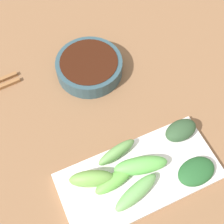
% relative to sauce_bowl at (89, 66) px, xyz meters
% --- Properties ---
extents(tabletop, '(2.10, 2.10, 0.02)m').
position_rel_sauce_bowl_xyz_m(tabletop, '(0.11, -0.03, -0.03)').
color(tabletop, brown).
rests_on(tabletop, ground).
extents(sauce_bowl, '(0.14, 0.14, 0.04)m').
position_rel_sauce_bowl_xyz_m(sauce_bowl, '(0.00, 0.00, 0.00)').
color(sauce_bowl, '#304C55').
rests_on(sauce_bowl, tabletop).
extents(serving_plate, '(0.13, 0.28, 0.01)m').
position_rel_sauce_bowl_xyz_m(serving_plate, '(0.25, -0.01, -0.01)').
color(serving_plate, white).
rests_on(serving_plate, tabletop).
extents(broccoli_stalk_0, '(0.04, 0.08, 0.03)m').
position_rel_sauce_bowl_xyz_m(broccoli_stalk_0, '(0.20, -0.03, 0.01)').
color(broccoli_stalk_0, '#6AA254').
rests_on(broccoli_stalk_0, serving_plate).
extents(broccoli_stalk_1, '(0.05, 0.10, 0.03)m').
position_rel_sauce_bowl_xyz_m(broccoli_stalk_1, '(0.24, -0.00, 0.01)').
color(broccoli_stalk_1, '#61B74F').
rests_on(broccoli_stalk_1, serving_plate).
extents(broccoli_leafy_2, '(0.05, 0.07, 0.02)m').
position_rel_sauce_bowl_xyz_m(broccoli_leafy_2, '(0.29, 0.08, 0.00)').
color(broccoli_leafy_2, '#235729').
rests_on(broccoli_leafy_2, serving_plate).
extents(broccoli_stalk_3, '(0.05, 0.08, 0.03)m').
position_rel_sauce_bowl_xyz_m(broccoli_stalk_3, '(0.23, -0.09, 0.01)').
color(broccoli_stalk_3, '#6FA748').
rests_on(broccoli_stalk_3, serving_plate).
extents(broccoli_leafy_4, '(0.05, 0.07, 0.03)m').
position_rel_sauce_bowl_xyz_m(broccoli_leafy_4, '(0.21, 0.10, 0.01)').
color(broccoli_leafy_4, '#2F4D2E').
rests_on(broccoli_leafy_4, serving_plate).
extents(broccoli_stalk_5, '(0.05, 0.10, 0.02)m').
position_rel_sauce_bowl_xyz_m(broccoli_stalk_5, '(0.28, -0.03, 0.00)').
color(broccoli_stalk_5, '#6CAA5B').
rests_on(broccoli_stalk_5, serving_plate).
extents(broccoli_stalk_6, '(0.04, 0.08, 0.02)m').
position_rel_sauce_bowl_xyz_m(broccoli_stalk_6, '(0.25, -0.06, 0.00)').
color(broccoli_stalk_6, '#68B549').
rests_on(broccoli_stalk_6, serving_plate).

